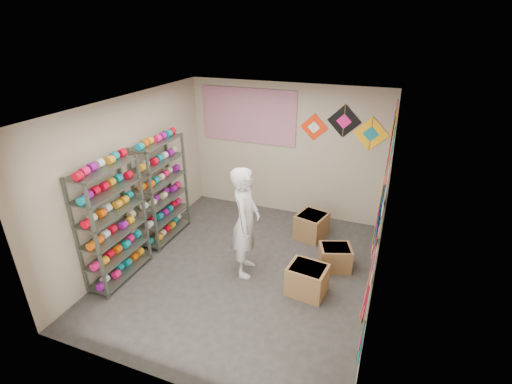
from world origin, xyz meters
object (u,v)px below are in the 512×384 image
at_px(shelf_rack_back, 162,191).
at_px(shelf_rack_front, 113,224).
at_px(shopkeeper, 245,222).
at_px(carton_b, 335,258).
at_px(carton_c, 311,226).
at_px(carton_a, 307,280).

bearing_deg(shelf_rack_back, shelf_rack_front, -90.00).
xyz_separation_m(shopkeeper, carton_b, (1.34, 0.58, -0.71)).
distance_m(shelf_rack_back, carton_c, 2.84).
relative_size(shelf_rack_back, shopkeeper, 1.05).
bearing_deg(carton_c, carton_b, -39.60).
height_order(shelf_rack_back, carton_b, shelf_rack_back).
height_order(carton_b, carton_c, carton_c).
relative_size(shelf_rack_back, carton_c, 3.51).
bearing_deg(carton_a, shelf_rack_back, 174.48).
distance_m(shelf_rack_front, shelf_rack_back, 1.30).
bearing_deg(shopkeeper, shelf_rack_back, 63.62).
xyz_separation_m(shelf_rack_front, carton_b, (3.17, 1.42, -0.75)).
bearing_deg(shopkeeper, carton_c, -40.24).
xyz_separation_m(shelf_rack_back, carton_c, (2.58, 0.95, -0.71)).
bearing_deg(carton_a, carton_c, 107.82).
distance_m(shelf_rack_front, carton_b, 3.55).
bearing_deg(shelf_rack_back, carton_c, 20.21).
xyz_separation_m(carton_a, carton_c, (-0.30, 1.59, 0.01)).
relative_size(carton_b, carton_c, 0.92).
relative_size(shelf_rack_front, shopkeeper, 1.05).
bearing_deg(shelf_rack_back, shopkeeper, -14.25).
bearing_deg(shopkeeper, shelf_rack_front, 102.51).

